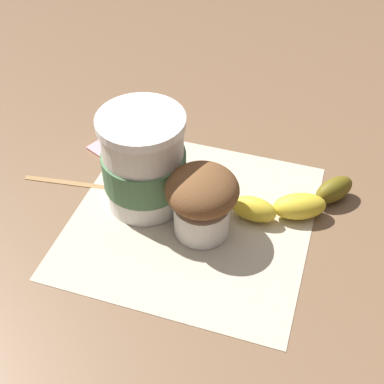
{
  "coord_description": "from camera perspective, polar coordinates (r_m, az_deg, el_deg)",
  "views": [
    {
      "loc": [
        0.05,
        -0.41,
        0.44
      ],
      "look_at": [
        0.0,
        0.0,
        0.04
      ],
      "focal_mm": 50.0,
      "sensor_mm": 36.0,
      "label": 1
    }
  ],
  "objects": [
    {
      "name": "wooden_stirrer",
      "position": [
        0.67,
        -13.09,
        1.0
      ],
      "size": [
        0.11,
        0.01,
        0.0
      ],
      "primitive_type": "cube",
      "rotation": [
        0.0,
        0.0,
        6.23
      ],
      "color": "#9E7547",
      "rests_on": "ground_plane"
    },
    {
      "name": "banana",
      "position": [
        0.62,
        11.1,
        -1.07
      ],
      "size": [
        0.15,
        0.09,
        0.03
      ],
      "color": "yellow",
      "rests_on": "paper_napkin"
    },
    {
      "name": "sugar_packet",
      "position": [
        0.7,
        -8.96,
        4.51
      ],
      "size": [
        0.06,
        0.05,
        0.01
      ],
      "primitive_type": "cube",
      "rotation": [
        0.0,
        0.0,
        5.68
      ],
      "color": "pink",
      "rests_on": "ground_plane"
    },
    {
      "name": "paper_napkin",
      "position": [
        0.61,
        0.0,
        -2.92
      ],
      "size": [
        0.31,
        0.31,
        0.0
      ],
      "primitive_type": "cube",
      "rotation": [
        0.0,
        0.0,
        -0.18
      ],
      "color": "beige",
      "rests_on": "ground_plane"
    },
    {
      "name": "ground_plane",
      "position": [
        0.61,
        0.0,
        -2.97
      ],
      "size": [
        3.0,
        3.0,
        0.0
      ],
      "primitive_type": "plane",
      "color": "brown"
    },
    {
      "name": "coffee_cup",
      "position": [
        0.59,
        -5.15,
        3.11
      ],
      "size": [
        0.09,
        0.09,
        0.12
      ],
      "color": "silver",
      "rests_on": "paper_napkin"
    },
    {
      "name": "muffin",
      "position": [
        0.56,
        1.07,
        -0.81
      ],
      "size": [
        0.08,
        0.08,
        0.08
      ],
      "color": "white",
      "rests_on": "paper_napkin"
    }
  ]
}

